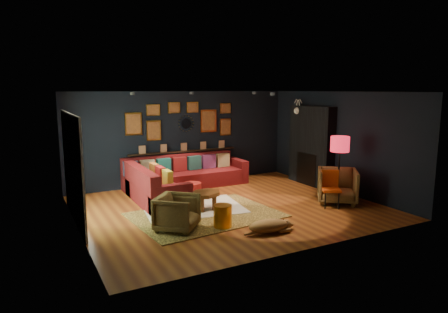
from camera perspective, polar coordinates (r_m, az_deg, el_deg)
name	(u,v)px	position (r m, az deg, el deg)	size (l,w,h in m)	color
floor	(229,207)	(9.17, 0.65, -7.25)	(6.50, 6.50, 0.00)	brown
room_walls	(229,138)	(8.84, 0.67, 2.69)	(6.50, 6.50, 6.50)	black
sectional	(175,180)	(10.44, -7.05, -3.40)	(3.41, 2.69, 0.86)	maroon
ledge	(184,151)	(11.34, -5.76, 0.74)	(3.20, 0.12, 0.04)	black
gallery_wall	(182,120)	(11.27, -5.97, 5.23)	(3.15, 0.04, 1.02)	gold
sunburst_mirror	(186,124)	(11.32, -5.43, 4.71)	(0.47, 0.16, 0.47)	silver
fireplace	(311,148)	(11.39, 12.31, 1.13)	(0.31, 1.60, 2.20)	black
deer_head	(302,111)	(11.70, 11.09, 6.46)	(0.50, 0.28, 0.45)	white
sliding_door	(73,168)	(8.52, -20.79, -1.56)	(0.06, 2.80, 2.20)	white
ceiling_spots	(213,93)	(9.49, -1.63, 9.01)	(3.30, 2.50, 0.06)	black
shag_rug	(193,208)	(9.09, -4.42, -7.33)	(2.16, 1.57, 0.03)	beige
leopard_rug	(206,215)	(8.60, -2.62, -8.34)	(2.98, 2.13, 0.02)	gold
coffee_table	(205,196)	(8.83, -2.67, -5.59)	(0.96, 0.85, 0.39)	#5C2F15
pouf	(192,189)	(10.10, -4.56, -4.61)	(0.46, 0.46, 0.30)	#A61D1B
armchair_left	(177,211)	(7.68, -6.70, -7.75)	(0.73, 0.68, 0.75)	#B58B47
armchair_right	(337,184)	(9.78, 15.90, -3.82)	(0.87, 0.82, 0.90)	#B58B47
gold_stool	(223,216)	(7.81, -0.18, -8.53)	(0.36, 0.36, 0.45)	gold
orange_chair	(330,186)	(9.41, 14.97, -4.03)	(0.54, 0.54, 0.84)	black
floor_lamp	(340,147)	(9.68, 16.22, 1.30)	(0.43, 0.43, 1.58)	black
dog	(269,223)	(7.59, 6.38, -9.47)	(1.07, 0.53, 0.34)	#AE7A48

